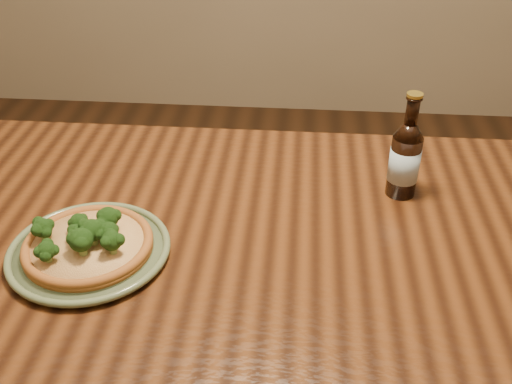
# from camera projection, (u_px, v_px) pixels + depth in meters

# --- Properties ---
(table) EXTENTS (1.60, 0.90, 0.75)m
(table) POSITION_uv_depth(u_px,v_px,m) (281.00, 281.00, 1.17)
(table) COLOR #49250F
(table) RESTS_ON ground
(plate) EXTENTS (0.29, 0.29, 0.02)m
(plate) POSITION_uv_depth(u_px,v_px,m) (89.00, 251.00, 1.08)
(plate) COLOR #5A6747
(plate) RESTS_ON table
(pizza) EXTENTS (0.23, 0.23, 0.07)m
(pizza) POSITION_uv_depth(u_px,v_px,m) (88.00, 243.00, 1.07)
(pizza) COLOR #995722
(pizza) RESTS_ON plate
(beer_bottle) EXTENTS (0.06, 0.06, 0.23)m
(beer_bottle) POSITION_uv_depth(u_px,v_px,m) (405.00, 158.00, 1.21)
(beer_bottle) COLOR black
(beer_bottle) RESTS_ON table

